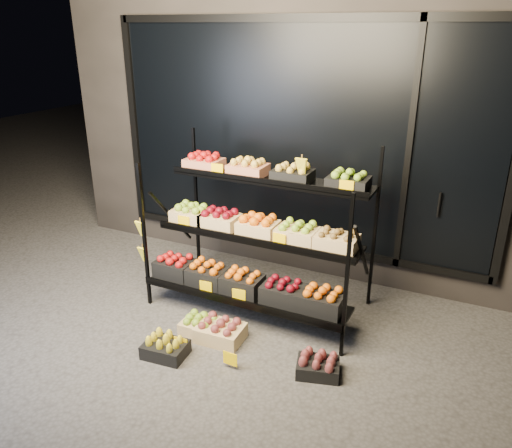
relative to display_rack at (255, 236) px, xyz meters
The scene contains 9 objects.
ground 0.99m from the display_rack, 88.16° to the right, with size 24.00×24.00×0.00m, color #514F4C.
building 2.21m from the display_rack, 89.44° to the left, with size 6.00×2.08×3.50m.
display_rack is the anchor object (origin of this frame).
tag_floor_a 1.26m from the display_rack, 103.34° to the right, with size 0.13×0.01×0.12m, color #FFC800.
tag_floor_b 1.26m from the display_rack, 75.73° to the right, with size 0.13×0.01×0.12m, color #FFC800.
floor_crate_left 1.00m from the display_rack, 111.29° to the right, with size 0.34×0.26×0.18m.
floor_crate_midleft 1.33m from the display_rack, 107.41° to the right, with size 0.39×0.30×0.19m.
floor_crate_midright 0.96m from the display_rack, 92.21° to the right, with size 0.43×0.33×0.21m.
floor_crate_right 1.39m from the display_rack, 38.44° to the right, with size 0.40×0.34×0.18m.
Camera 1 is at (1.92, -3.42, 2.69)m, focal length 35.00 mm.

